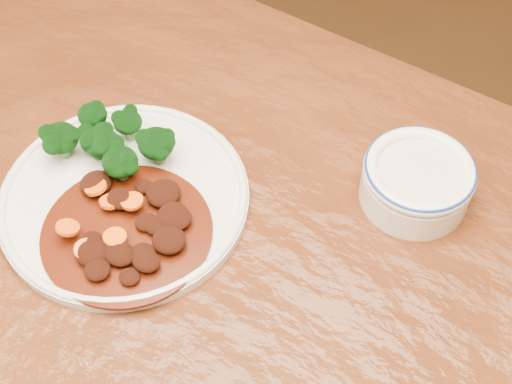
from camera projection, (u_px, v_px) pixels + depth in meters
The scene contains 5 objects.
dining_table at pixel (219, 327), 0.85m from camera, with size 1.57×1.01×0.75m.
dinner_plate at pixel (124, 197), 0.85m from camera, with size 0.30×0.30×0.02m.
broccoli_florets at pixel (109, 140), 0.86m from camera, with size 0.15×0.10×0.05m.
mince_stew at pixel (131, 229), 0.81m from camera, with size 0.20×0.20×0.03m.
dip_bowl at pixel (417, 180), 0.84m from camera, with size 0.13×0.13×0.06m.
Camera 1 is at (0.22, -0.32, 1.44)m, focal length 50.00 mm.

